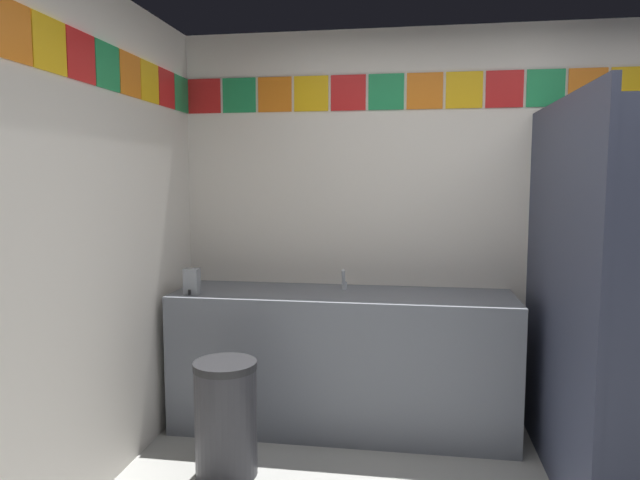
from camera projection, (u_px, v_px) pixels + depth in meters
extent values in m
cube|color=silver|center=(479.00, 226.00, 3.73)|extent=(3.91, 0.08, 2.53)
cube|color=red|center=(204.00, 96.00, 3.88)|extent=(0.23, 0.01, 0.23)
cube|color=#1E8C4C|center=(239.00, 95.00, 3.84)|extent=(0.23, 0.01, 0.23)
cube|color=orange|center=(275.00, 95.00, 3.81)|extent=(0.23, 0.01, 0.23)
cube|color=yellow|center=(311.00, 94.00, 3.77)|extent=(0.23, 0.01, 0.23)
cube|color=red|center=(348.00, 93.00, 3.73)|extent=(0.23, 0.01, 0.23)
cube|color=#1E8C4C|center=(386.00, 92.00, 3.69)|extent=(0.23, 0.01, 0.23)
cube|color=orange|center=(425.00, 91.00, 3.65)|extent=(0.23, 0.01, 0.23)
cube|color=yellow|center=(464.00, 90.00, 3.61)|extent=(0.23, 0.01, 0.23)
cube|color=red|center=(505.00, 89.00, 3.58)|extent=(0.23, 0.01, 0.23)
cube|color=#1E8C4C|center=(546.00, 88.00, 3.54)|extent=(0.23, 0.01, 0.23)
cube|color=orange|center=(588.00, 87.00, 3.50)|extent=(0.23, 0.01, 0.23)
cube|color=yellow|center=(631.00, 86.00, 3.46)|extent=(0.23, 0.01, 0.23)
cube|color=silver|center=(32.00, 252.00, 2.39)|extent=(0.08, 3.28, 2.53)
cube|color=orange|center=(11.00, 30.00, 2.18)|extent=(0.01, 0.23, 0.23)
cube|color=yellow|center=(49.00, 44.00, 2.41)|extent=(0.01, 0.23, 0.23)
cube|color=red|center=(81.00, 56.00, 2.64)|extent=(0.01, 0.23, 0.23)
cube|color=#1E8C4C|center=(108.00, 66.00, 2.87)|extent=(0.01, 0.23, 0.23)
cube|color=orange|center=(130.00, 75.00, 3.10)|extent=(0.01, 0.23, 0.23)
cube|color=yellow|center=(150.00, 82.00, 3.33)|extent=(0.01, 0.23, 0.23)
cube|color=red|center=(167.00, 89.00, 3.56)|extent=(0.01, 0.23, 0.23)
cube|color=#1E8C4C|center=(181.00, 94.00, 3.79)|extent=(0.01, 0.23, 0.23)
cube|color=slate|center=(342.00, 361.00, 3.62)|extent=(2.10, 0.60, 0.87)
cube|color=slate|center=(347.00, 291.00, 3.85)|extent=(2.10, 0.03, 0.08)
cylinder|color=white|center=(342.00, 303.00, 3.55)|extent=(0.34, 0.34, 0.10)
cylinder|color=silver|center=(344.00, 286.00, 3.68)|extent=(0.04, 0.04, 0.05)
cylinder|color=silver|center=(343.00, 276.00, 3.62)|extent=(0.02, 0.06, 0.09)
cube|color=gray|center=(192.00, 281.00, 3.53)|extent=(0.09, 0.07, 0.16)
cylinder|color=black|center=(189.00, 292.00, 3.49)|extent=(0.02, 0.02, 0.03)
cube|color=#33384C|center=(558.00, 292.00, 2.96)|extent=(0.04, 1.44, 1.97)
cylinder|color=silver|center=(609.00, 302.00, 2.26)|extent=(0.02, 0.02, 0.10)
cylinder|color=white|center=(629.00, 428.00, 3.18)|extent=(0.38, 0.38, 0.40)
torus|color=white|center=(631.00, 390.00, 3.15)|extent=(0.39, 0.39, 0.05)
cube|color=white|center=(619.00, 351.00, 3.34)|extent=(0.34, 0.17, 0.34)
cylinder|color=#333338|center=(226.00, 422.00, 3.04)|extent=(0.33, 0.33, 0.58)
cylinder|color=#262628|center=(225.00, 365.00, 3.01)|extent=(0.33, 0.33, 0.04)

